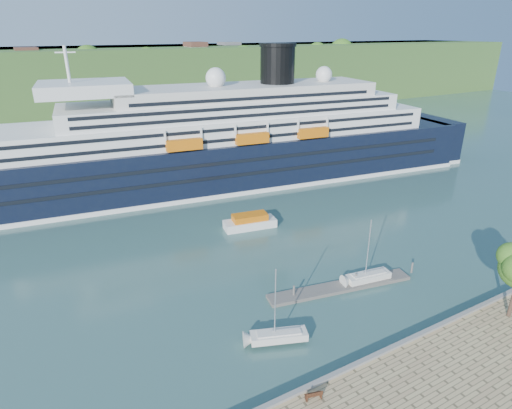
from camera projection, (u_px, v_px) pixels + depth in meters
name	position (u px, v px, depth m)	size (l,w,h in m)	color
ground	(385.00, 358.00, 41.85)	(400.00, 400.00, 0.00)	#315852
far_hillside	(93.00, 83.00, 154.05)	(400.00, 50.00, 24.00)	#305B24
quay_coping	(388.00, 349.00, 41.25)	(220.00, 0.50, 0.30)	slate
cruise_ship	(217.00, 117.00, 84.28)	(122.41, 17.82, 27.49)	black
park_bench	(313.00, 394.00, 35.74)	(1.56, 0.64, 1.00)	#4F2B16
floating_pontoon	(340.00, 287.00, 52.99)	(18.90, 2.31, 0.42)	#68635D
sailboat_white_near	(279.00, 309.00, 42.28)	(6.44, 1.79, 8.32)	silver
sailboat_white_far	(371.00, 253.00, 52.75)	(6.48, 1.80, 8.37)	silver
tender_launch	(250.00, 221.00, 68.95)	(8.49, 2.90, 2.35)	#D0650C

